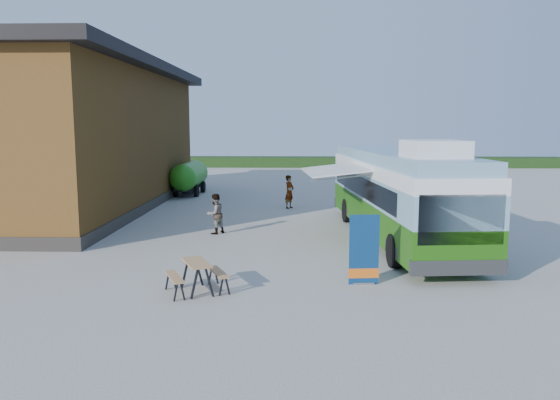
{
  "coord_description": "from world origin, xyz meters",
  "views": [
    {
      "loc": [
        0.9,
        -18.12,
        4.35
      ],
      "look_at": [
        0.29,
        3.04,
        1.4
      ],
      "focal_mm": 35.0,
      "sensor_mm": 36.0,
      "label": 1
    }
  ],
  "objects_px": {
    "slurry_tanker": "(189,176)",
    "bus": "(397,191)",
    "person_b": "(215,214)",
    "person_a": "(289,192)",
    "picnic_table": "(197,269)",
    "banner": "(364,256)"
  },
  "relations": [
    {
      "from": "person_b",
      "to": "banner",
      "type": "bearing_deg",
      "value": 77.94
    },
    {
      "from": "banner",
      "to": "person_b",
      "type": "distance_m",
      "value": 8.49
    },
    {
      "from": "person_b",
      "to": "slurry_tanker",
      "type": "height_order",
      "value": "slurry_tanker"
    },
    {
      "from": "bus",
      "to": "person_b",
      "type": "distance_m",
      "value": 7.17
    },
    {
      "from": "picnic_table",
      "to": "slurry_tanker",
      "type": "distance_m",
      "value": 20.28
    },
    {
      "from": "picnic_table",
      "to": "slurry_tanker",
      "type": "bearing_deg",
      "value": 77.23
    },
    {
      "from": "banner",
      "to": "picnic_table",
      "type": "bearing_deg",
      "value": -174.49
    },
    {
      "from": "bus",
      "to": "person_b",
      "type": "xyz_separation_m",
      "value": [
        -7.04,
        0.82,
        -1.04
      ]
    },
    {
      "from": "person_a",
      "to": "person_b",
      "type": "height_order",
      "value": "person_a"
    },
    {
      "from": "banner",
      "to": "person_a",
      "type": "bearing_deg",
      "value": 93.89
    },
    {
      "from": "bus",
      "to": "person_a",
      "type": "bearing_deg",
      "value": 113.52
    },
    {
      "from": "banner",
      "to": "bus",
      "type": "bearing_deg",
      "value": 66.5
    },
    {
      "from": "picnic_table",
      "to": "person_b",
      "type": "xyz_separation_m",
      "value": [
        -0.64,
        7.65,
        0.2
      ]
    },
    {
      "from": "picnic_table",
      "to": "slurry_tanker",
      "type": "relative_size",
      "value": 0.33
    },
    {
      "from": "banner",
      "to": "person_b",
      "type": "xyz_separation_m",
      "value": [
        -5.07,
        6.81,
        0.01
      ]
    },
    {
      "from": "banner",
      "to": "person_b",
      "type": "bearing_deg",
      "value": 121.4
    },
    {
      "from": "picnic_table",
      "to": "person_b",
      "type": "distance_m",
      "value": 7.68
    },
    {
      "from": "bus",
      "to": "picnic_table",
      "type": "height_order",
      "value": "bus"
    },
    {
      "from": "picnic_table",
      "to": "person_a",
      "type": "bearing_deg",
      "value": 56.89
    },
    {
      "from": "slurry_tanker",
      "to": "bus",
      "type": "bearing_deg",
      "value": -49.99
    },
    {
      "from": "person_b",
      "to": "slurry_tanker",
      "type": "relative_size",
      "value": 0.29
    },
    {
      "from": "bus",
      "to": "picnic_table",
      "type": "bearing_deg",
      "value": -138.41
    }
  ]
}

